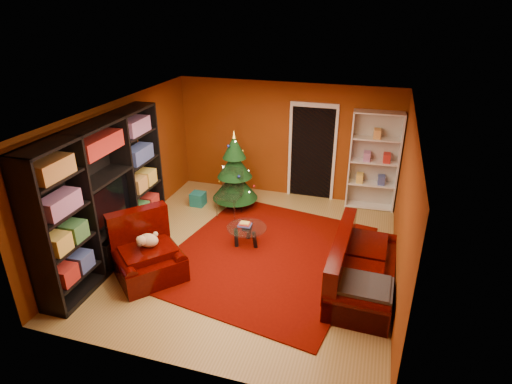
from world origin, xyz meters
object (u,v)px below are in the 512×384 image
(rug, at_px, (266,255))
(dog, at_px, (148,240))
(christmas_tree, at_px, (235,171))
(armchair, at_px, (148,254))
(gift_box_teal, at_px, (198,199))
(acrylic_chair, at_px, (229,196))
(coffee_table, at_px, (247,236))
(white_bookshelf, at_px, (374,162))
(media_unit, at_px, (104,196))
(sofa, at_px, (364,264))
(gift_box_red, at_px, (238,198))

(rug, distance_m, dog, 2.11)
(rug, height_order, christmas_tree, christmas_tree)
(christmas_tree, xyz_separation_m, armchair, (-0.50, -2.87, -0.42))
(christmas_tree, relative_size, armchair, 1.58)
(rug, bearing_deg, armchair, -145.39)
(gift_box_teal, xyz_separation_m, acrylic_chair, (0.85, -0.29, 0.32))
(armchair, distance_m, coffee_table, 1.89)
(coffee_table, bearing_deg, gift_box_teal, 140.36)
(white_bookshelf, distance_m, dog, 4.95)
(media_unit, distance_m, coffee_table, 2.62)
(coffee_table, bearing_deg, acrylic_chair, 125.50)
(armchair, distance_m, dog, 0.22)
(media_unit, height_order, sofa, media_unit)
(christmas_tree, distance_m, armchair, 2.94)
(armchair, distance_m, sofa, 3.47)
(gift_box_red, xyz_separation_m, armchair, (-0.48, -3.06, 0.31))
(white_bookshelf, bearing_deg, christmas_tree, -166.14)
(gift_box_teal, distance_m, coffee_table, 2.03)
(white_bookshelf, xyz_separation_m, coffee_table, (-2.09, -2.31, -0.87))
(sofa, bearing_deg, christmas_tree, 55.32)
(media_unit, height_order, white_bookshelf, media_unit)
(gift_box_teal, bearing_deg, white_bookshelf, 15.52)
(rug, relative_size, armchair, 3.35)
(media_unit, bearing_deg, acrylic_chair, 54.77)
(media_unit, relative_size, white_bookshelf, 1.46)
(armchair, bearing_deg, rug, -13.59)
(christmas_tree, height_order, gift_box_teal, christmas_tree)
(gift_box_red, bearing_deg, rug, -57.57)
(gift_box_red, relative_size, coffee_table, 0.32)
(white_bookshelf, xyz_separation_m, armchair, (-3.33, -3.71, -0.63))
(gift_box_red, relative_size, white_bookshelf, 0.11)
(white_bookshelf, relative_size, coffee_table, 2.96)
(media_unit, relative_size, dog, 8.00)
(white_bookshelf, distance_m, sofa, 3.07)
(gift_box_red, height_order, dog, dog)
(coffee_table, bearing_deg, sofa, -17.90)
(gift_box_teal, relative_size, white_bookshelf, 0.13)
(armchair, bearing_deg, coffee_table, 0.30)
(media_unit, bearing_deg, dog, -15.32)
(rug, bearing_deg, acrylic_chair, 133.14)
(gift_box_red, distance_m, sofa, 3.76)
(christmas_tree, relative_size, acrylic_chair, 1.86)
(armchair, xyz_separation_m, acrylic_chair, (0.53, 2.40, 0.04))
(dog, bearing_deg, sofa, -37.64)
(sofa, distance_m, coffee_table, 2.28)
(christmas_tree, height_order, acrylic_chair, christmas_tree)
(armchair, height_order, acrylic_chair, acrylic_chair)
(christmas_tree, distance_m, sofa, 3.64)
(gift_box_red, bearing_deg, white_bookshelf, 12.87)
(dog, height_order, sofa, sofa)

